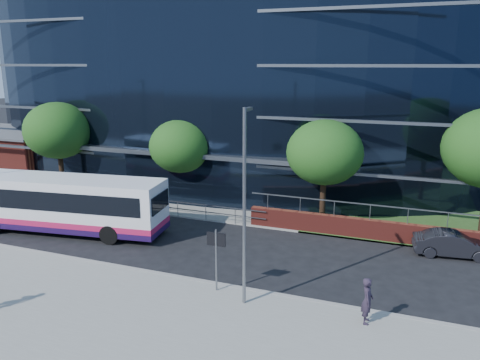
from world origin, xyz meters
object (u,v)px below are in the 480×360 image
at_px(city_bus, 66,204).
at_px(tree_far_c, 325,153).
at_px(streetlight_east, 245,203).
at_px(parked_car, 453,244).
at_px(street_sign, 216,247).
at_px(tree_far_b, 180,146).
at_px(tree_far_a, 58,131).
at_px(brick_pavilion, 17,151).
at_px(pedestrian, 367,301).

bearing_deg(city_bus, tree_far_c, 17.98).
height_order(streetlight_east, parked_car, streetlight_east).
xyz_separation_m(street_sign, tree_far_c, (2.50, 10.59, 2.39)).
xyz_separation_m(tree_far_b, tree_far_c, (10.00, -0.50, 0.33)).
distance_m(street_sign, parked_car, 12.82).
bearing_deg(tree_far_a, streetlight_east, -30.46).
bearing_deg(parked_car, streetlight_east, 128.81).
distance_m(brick_pavilion, street_sign, 30.49).
height_order(tree_far_b, pedestrian, tree_far_b).
relative_size(tree_far_a, pedestrian, 3.84).
height_order(street_sign, pedestrian, street_sign).
height_order(street_sign, tree_far_c, tree_far_c).
height_order(tree_far_c, city_bus, tree_far_c).
height_order(brick_pavilion, pedestrian, brick_pavilion).
bearing_deg(pedestrian, brick_pavilion, 59.12).
xyz_separation_m(streetlight_east, parked_car, (8.33, 8.67, -3.79)).
bearing_deg(brick_pavilion, city_bus, -36.45).
height_order(street_sign, parked_car, street_sign).
xyz_separation_m(tree_far_a, tree_far_b, (10.00, 0.50, -0.65)).
relative_size(brick_pavilion, street_sign, 3.07).
distance_m(street_sign, streetlight_east, 2.80).
bearing_deg(parked_car, city_bus, 93.84).
bearing_deg(streetlight_east, pedestrian, 2.54).
relative_size(street_sign, pedestrian, 1.54).
bearing_deg(tree_far_b, tree_far_c, -2.86).
bearing_deg(streetlight_east, street_sign, 158.64).
bearing_deg(tree_far_c, city_bus, -154.21).
height_order(tree_far_b, city_bus, tree_far_b).
height_order(tree_far_a, city_bus, tree_far_a).
bearing_deg(parked_car, tree_far_a, 77.42).
distance_m(tree_far_b, streetlight_east, 14.74).
bearing_deg(tree_far_a, tree_far_b, 2.86).
height_order(streetlight_east, city_bus, streetlight_east).
height_order(brick_pavilion, street_sign, brick_pavilion).
distance_m(streetlight_east, parked_car, 12.61).
bearing_deg(pedestrian, tree_far_c, 13.72).
bearing_deg(tree_far_c, streetlight_east, -95.11).
bearing_deg(street_sign, streetlight_east, -21.36).
xyz_separation_m(street_sign, tree_far_b, (-7.50, 11.09, 2.06)).
xyz_separation_m(tree_far_c, parked_car, (7.33, -2.50, -3.88)).
xyz_separation_m(tree_far_b, pedestrian, (13.86, -11.46, -3.15)).
height_order(street_sign, city_bus, city_bus).
bearing_deg(parked_car, pedestrian, 150.36).
xyz_separation_m(brick_pavilion, parked_car, (36.33, -7.00, -1.29)).
xyz_separation_m(parked_car, pedestrian, (-3.47, -8.46, 0.41)).
distance_m(tree_far_c, streetlight_east, 11.22).
relative_size(tree_far_c, city_bus, 0.53).
xyz_separation_m(brick_pavilion, streetlight_east, (28.00, -15.67, 2.50)).
height_order(brick_pavilion, city_bus, brick_pavilion).
xyz_separation_m(brick_pavilion, city_bus, (15.15, -11.19, -0.20)).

